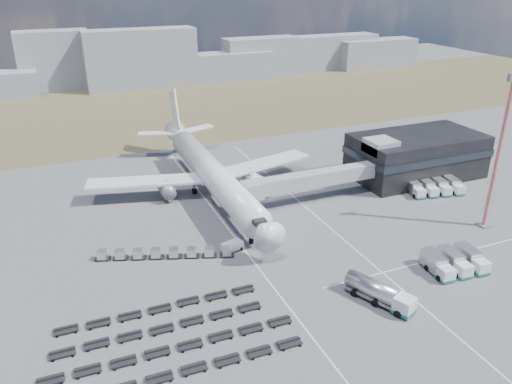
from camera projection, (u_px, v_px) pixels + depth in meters
name	position (u px, v px, depth m)	size (l,w,h in m)	color
ground	(272.00, 269.00, 81.74)	(420.00, 420.00, 0.00)	#565659
grass_strip	(142.00, 110.00, 174.38)	(420.00, 90.00, 0.01)	brown
lane_markings	(316.00, 248.00, 87.71)	(47.12, 110.00, 0.01)	silver
terminal	(416.00, 155.00, 116.63)	(30.40, 16.40, 11.00)	black
jet_bridge	(302.00, 181.00, 102.49)	(30.30, 3.80, 7.05)	#939399
airliner	(210.00, 171.00, 106.85)	(51.59, 64.53, 17.62)	white
skyline	(132.00, 65.00, 206.08)	(289.09, 23.11, 23.39)	gray
fuel_tanker	(379.00, 293.00, 72.76)	(6.74, 10.74, 3.42)	white
pushback_tug	(232.00, 246.00, 86.74)	(3.59, 2.02, 1.59)	white
catering_truck	(259.00, 186.00, 108.94)	(4.54, 7.27, 3.11)	white
service_trucks_near	(454.00, 262.00, 80.91)	(9.52, 7.54, 2.72)	white
service_trucks_far	(434.00, 187.00, 109.08)	(12.46, 8.45, 2.54)	white
uld_row	(165.00, 253.00, 84.39)	(22.56, 9.26, 1.58)	black
baggage_dollies	(166.00, 340.00, 65.50)	(34.11, 15.61, 0.77)	black
floodlight_mast	(499.00, 154.00, 89.53)	(2.71, 2.24, 28.96)	red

